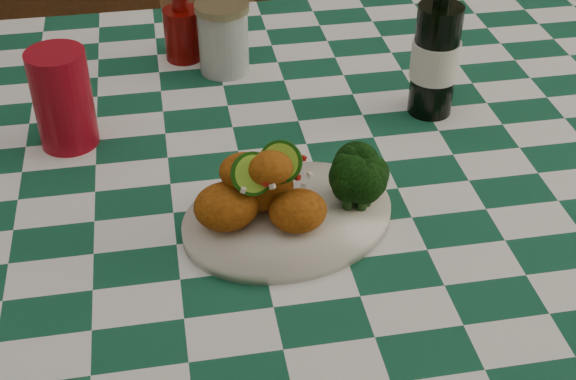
{
  "coord_description": "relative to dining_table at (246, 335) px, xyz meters",
  "views": [
    {
      "loc": [
        -0.1,
        -0.97,
        1.45
      ],
      "look_at": [
        0.04,
        -0.18,
        0.84
      ],
      "focal_mm": 50.0,
      "sensor_mm": 36.0,
      "label": 1
    }
  ],
  "objects": [
    {
      "name": "fried_chicken_pile",
      "position": [
        0.02,
        -0.18,
        0.46
      ],
      "size": [
        0.15,
        0.11,
        0.1
      ],
      "primitive_type": null,
      "color": "#AB5810",
      "rests_on": "plate"
    },
    {
      "name": "mason_jar",
      "position": [
        0.01,
        0.25,
        0.45
      ],
      "size": [
        0.1,
        0.1,
        0.12
      ],
      "primitive_type": null,
      "rotation": [
        0.0,
        0.0,
        0.14
      ],
      "color": "#B2BCBA",
      "rests_on": "dining_table"
    },
    {
      "name": "beer_bottle",
      "position": [
        0.31,
        0.06,
        0.52
      ],
      "size": [
        0.07,
        0.07,
        0.25
      ],
      "primitive_type": null,
      "rotation": [
        0.0,
        0.0,
        0.01
      ],
      "color": "black",
      "rests_on": "dining_table"
    },
    {
      "name": "red_tumbler",
      "position": [
        -0.24,
        0.07,
        0.47
      ],
      "size": [
        0.09,
        0.09,
        0.15
      ],
      "primitive_type": "cylinder",
      "rotation": [
        0.0,
        0.0,
        -0.1
      ],
      "color": "maroon",
      "rests_on": "dining_table"
    },
    {
      "name": "dining_table",
      "position": [
        0.0,
        0.0,
        0.0
      ],
      "size": [
        1.66,
        1.06,
        0.79
      ],
      "primitive_type": null,
      "color": "#124C33",
      "rests_on": "ground"
    },
    {
      "name": "plate",
      "position": [
        0.04,
        -0.18,
        0.4
      ],
      "size": [
        0.33,
        0.28,
        0.02
      ],
      "primitive_type": null,
      "rotation": [
        0.0,
        0.0,
        0.27
      ],
      "color": "silver",
      "rests_on": "dining_table"
    },
    {
      "name": "broccoli_side",
      "position": [
        0.13,
        -0.17,
        0.45
      ],
      "size": [
        0.09,
        0.09,
        0.07
      ],
      "primitive_type": null,
      "color": "black",
      "rests_on": "plate"
    },
    {
      "name": "wooden_chair_left",
      "position": [
        -0.33,
        0.71,
        0.11
      ],
      "size": [
        0.49,
        0.51,
        1.01
      ],
      "primitive_type": null,
      "rotation": [
        0.0,
        0.0,
        -0.07
      ],
      "color": "#472814",
      "rests_on": "ground"
    },
    {
      "name": "wooden_chair_right",
      "position": [
        0.33,
        0.76,
        0.01
      ],
      "size": [
        0.4,
        0.42,
        0.81
      ],
      "primitive_type": null,
      "rotation": [
        0.0,
        0.0,
        -0.07
      ],
      "color": "#472814",
      "rests_on": "ground"
    },
    {
      "name": "ketchup_bottle",
      "position": [
        -0.06,
        0.31,
        0.46
      ],
      "size": [
        0.07,
        0.07,
        0.14
      ],
      "primitive_type": null,
      "rotation": [
        0.0,
        0.0,
        -0.14
      ],
      "color": "#6F0805",
      "rests_on": "dining_table"
    }
  ]
}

